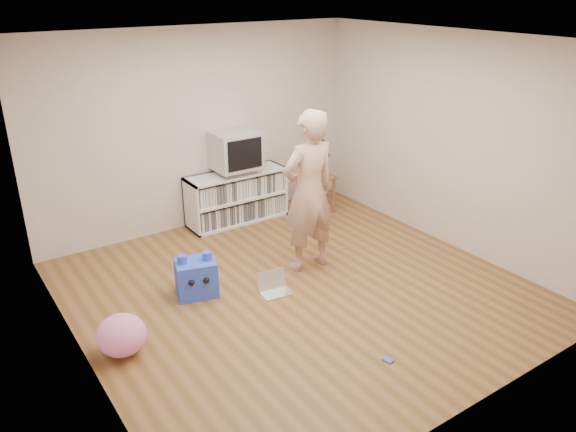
% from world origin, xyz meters
% --- Properties ---
extents(ground, '(4.50, 4.50, 0.00)m').
position_xyz_m(ground, '(0.00, 0.00, 0.00)').
color(ground, brown).
rests_on(ground, ground).
extents(walls, '(4.52, 4.52, 2.60)m').
position_xyz_m(walls, '(0.00, 0.00, 1.30)').
color(walls, beige).
rests_on(walls, ground).
extents(ceiling, '(4.50, 4.50, 0.01)m').
position_xyz_m(ceiling, '(0.00, 0.00, 2.60)').
color(ceiling, white).
rests_on(ceiling, walls).
extents(media_unit, '(1.40, 0.45, 0.70)m').
position_xyz_m(media_unit, '(0.39, 2.04, 0.35)').
color(media_unit, white).
rests_on(media_unit, ground).
extents(dvd_deck, '(0.45, 0.35, 0.07)m').
position_xyz_m(dvd_deck, '(0.39, 2.02, 0.73)').
color(dvd_deck, gray).
rests_on(dvd_deck, media_unit).
extents(crt_tv, '(0.60, 0.53, 0.50)m').
position_xyz_m(crt_tv, '(0.39, 2.02, 1.02)').
color(crt_tv, '#AEAEB3').
rests_on(crt_tv, dvd_deck).
extents(side_table, '(0.42, 0.42, 0.55)m').
position_xyz_m(side_table, '(1.49, 1.65, 0.42)').
color(side_table, brown).
rests_on(side_table, ground).
extents(table_lamp, '(0.34, 0.34, 0.52)m').
position_xyz_m(table_lamp, '(1.49, 1.65, 0.94)').
color(table_lamp, '#333333').
rests_on(table_lamp, side_table).
extents(person, '(0.68, 0.45, 1.86)m').
position_xyz_m(person, '(0.40, 0.37, 0.93)').
color(person, tan).
rests_on(person, ground).
extents(laptop, '(0.35, 0.29, 0.22)m').
position_xyz_m(laptop, '(-0.24, 0.11, 0.06)').
color(laptop, silver).
rests_on(laptop, ground).
extents(playing_cards, '(0.08, 0.10, 0.02)m').
position_xyz_m(playing_cards, '(-0.06, -1.46, 0.01)').
color(playing_cards, '#4865C1').
rests_on(playing_cards, ground).
extents(plush_blue, '(0.49, 0.43, 0.48)m').
position_xyz_m(plush_blue, '(-0.95, 0.53, 0.20)').
color(plush_blue, blue).
rests_on(plush_blue, ground).
extents(plush_pink, '(0.55, 0.55, 0.38)m').
position_xyz_m(plush_pink, '(-1.95, -0.03, 0.19)').
color(plush_pink, '#F981CC').
rests_on(plush_pink, ground).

